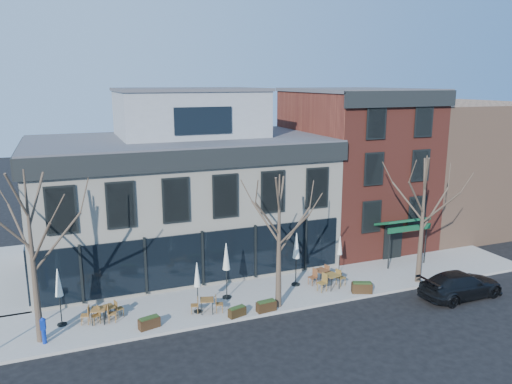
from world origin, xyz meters
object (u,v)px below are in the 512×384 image
object	(u,v)px
parked_sedan	(461,285)
umbrella_0	(59,286)
call_box	(44,330)
cafe_set_0	(99,314)

from	to	relation	value
parked_sedan	umbrella_0	world-z (taller)	umbrella_0
parked_sedan	call_box	size ratio (longest dim) A/B	3.92
parked_sedan	cafe_set_0	xyz separation A→B (m)	(-18.85, 3.89, -0.11)
umbrella_0	parked_sedan	bearing A→B (deg)	-11.84
parked_sedan	call_box	distance (m)	21.47
call_box	cafe_set_0	xyz separation A→B (m)	(2.44, 1.14, -0.21)
cafe_set_0	parked_sedan	bearing A→B (deg)	-11.67
parked_sedan	umbrella_0	xyz separation A→B (m)	(-20.54, 4.31, 1.46)
parked_sedan	cafe_set_0	bearing A→B (deg)	76.07
call_box	umbrella_0	distance (m)	2.20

